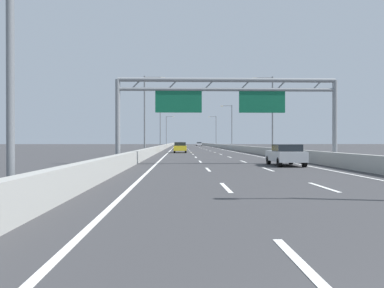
# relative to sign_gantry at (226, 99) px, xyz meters

# --- Properties ---
(ground_plane) EXTENTS (260.00, 260.00, 0.00)m
(ground_plane) POSITION_rel_sign_gantry_xyz_m (0.12, 73.18, -4.82)
(ground_plane) COLOR #38383A
(lane_dash_left_0) EXTENTS (0.16, 3.00, 0.01)m
(lane_dash_left_0) POSITION_rel_sign_gantry_xyz_m (-1.68, -23.32, -4.81)
(lane_dash_left_0) COLOR white
(lane_dash_left_0) RESTS_ON ground_plane
(lane_dash_left_1) EXTENTS (0.16, 3.00, 0.01)m
(lane_dash_left_1) POSITION_rel_sign_gantry_xyz_m (-1.68, -14.32, -4.81)
(lane_dash_left_1) COLOR white
(lane_dash_left_1) RESTS_ON ground_plane
(lane_dash_left_2) EXTENTS (0.16, 3.00, 0.01)m
(lane_dash_left_2) POSITION_rel_sign_gantry_xyz_m (-1.68, -5.32, -4.81)
(lane_dash_left_2) COLOR white
(lane_dash_left_2) RESTS_ON ground_plane
(lane_dash_left_3) EXTENTS (0.16, 3.00, 0.01)m
(lane_dash_left_3) POSITION_rel_sign_gantry_xyz_m (-1.68, 3.68, -4.81)
(lane_dash_left_3) COLOR white
(lane_dash_left_3) RESTS_ON ground_plane
(lane_dash_left_4) EXTENTS (0.16, 3.00, 0.01)m
(lane_dash_left_4) POSITION_rel_sign_gantry_xyz_m (-1.68, 12.68, -4.81)
(lane_dash_left_4) COLOR white
(lane_dash_left_4) RESTS_ON ground_plane
(lane_dash_left_5) EXTENTS (0.16, 3.00, 0.01)m
(lane_dash_left_5) POSITION_rel_sign_gantry_xyz_m (-1.68, 21.68, -4.81)
(lane_dash_left_5) COLOR white
(lane_dash_left_5) RESTS_ON ground_plane
(lane_dash_left_6) EXTENTS (0.16, 3.00, 0.01)m
(lane_dash_left_6) POSITION_rel_sign_gantry_xyz_m (-1.68, 30.68, -4.81)
(lane_dash_left_6) COLOR white
(lane_dash_left_6) RESTS_ON ground_plane
(lane_dash_left_7) EXTENTS (0.16, 3.00, 0.01)m
(lane_dash_left_7) POSITION_rel_sign_gantry_xyz_m (-1.68, 39.68, -4.81)
(lane_dash_left_7) COLOR white
(lane_dash_left_7) RESTS_ON ground_plane
(lane_dash_left_8) EXTENTS (0.16, 3.00, 0.01)m
(lane_dash_left_8) POSITION_rel_sign_gantry_xyz_m (-1.68, 48.68, -4.81)
(lane_dash_left_8) COLOR white
(lane_dash_left_8) RESTS_ON ground_plane
(lane_dash_left_9) EXTENTS (0.16, 3.00, 0.01)m
(lane_dash_left_9) POSITION_rel_sign_gantry_xyz_m (-1.68, 57.68, -4.81)
(lane_dash_left_9) COLOR white
(lane_dash_left_9) RESTS_ON ground_plane
(lane_dash_left_10) EXTENTS (0.16, 3.00, 0.01)m
(lane_dash_left_10) POSITION_rel_sign_gantry_xyz_m (-1.68, 66.68, -4.81)
(lane_dash_left_10) COLOR white
(lane_dash_left_10) RESTS_ON ground_plane
(lane_dash_left_11) EXTENTS (0.16, 3.00, 0.01)m
(lane_dash_left_11) POSITION_rel_sign_gantry_xyz_m (-1.68, 75.68, -4.81)
(lane_dash_left_11) COLOR white
(lane_dash_left_11) RESTS_ON ground_plane
(lane_dash_left_12) EXTENTS (0.16, 3.00, 0.01)m
(lane_dash_left_12) POSITION_rel_sign_gantry_xyz_m (-1.68, 84.68, -4.81)
(lane_dash_left_12) COLOR white
(lane_dash_left_12) RESTS_ON ground_plane
(lane_dash_left_13) EXTENTS (0.16, 3.00, 0.01)m
(lane_dash_left_13) POSITION_rel_sign_gantry_xyz_m (-1.68, 93.68, -4.81)
(lane_dash_left_13) COLOR white
(lane_dash_left_13) RESTS_ON ground_plane
(lane_dash_left_14) EXTENTS (0.16, 3.00, 0.01)m
(lane_dash_left_14) POSITION_rel_sign_gantry_xyz_m (-1.68, 102.68, -4.81)
(lane_dash_left_14) COLOR white
(lane_dash_left_14) RESTS_ON ground_plane
(lane_dash_left_15) EXTENTS (0.16, 3.00, 0.01)m
(lane_dash_left_15) POSITION_rel_sign_gantry_xyz_m (-1.68, 111.68, -4.81)
(lane_dash_left_15) COLOR white
(lane_dash_left_15) RESTS_ON ground_plane
(lane_dash_left_16) EXTENTS (0.16, 3.00, 0.01)m
(lane_dash_left_16) POSITION_rel_sign_gantry_xyz_m (-1.68, 120.68, -4.81)
(lane_dash_left_16) COLOR white
(lane_dash_left_16) RESTS_ON ground_plane
(lane_dash_left_17) EXTENTS (0.16, 3.00, 0.01)m
(lane_dash_left_17) POSITION_rel_sign_gantry_xyz_m (-1.68, 129.68, -4.81)
(lane_dash_left_17) COLOR white
(lane_dash_left_17) RESTS_ON ground_plane
(lane_dash_right_1) EXTENTS (0.16, 3.00, 0.01)m
(lane_dash_right_1) POSITION_rel_sign_gantry_xyz_m (1.92, -14.32, -4.81)
(lane_dash_right_1) COLOR white
(lane_dash_right_1) RESTS_ON ground_plane
(lane_dash_right_2) EXTENTS (0.16, 3.00, 0.01)m
(lane_dash_right_2) POSITION_rel_sign_gantry_xyz_m (1.92, -5.32, -4.81)
(lane_dash_right_2) COLOR white
(lane_dash_right_2) RESTS_ON ground_plane
(lane_dash_right_3) EXTENTS (0.16, 3.00, 0.01)m
(lane_dash_right_3) POSITION_rel_sign_gantry_xyz_m (1.92, 3.68, -4.81)
(lane_dash_right_3) COLOR white
(lane_dash_right_3) RESTS_ON ground_plane
(lane_dash_right_4) EXTENTS (0.16, 3.00, 0.01)m
(lane_dash_right_4) POSITION_rel_sign_gantry_xyz_m (1.92, 12.68, -4.81)
(lane_dash_right_4) COLOR white
(lane_dash_right_4) RESTS_ON ground_plane
(lane_dash_right_5) EXTENTS (0.16, 3.00, 0.01)m
(lane_dash_right_5) POSITION_rel_sign_gantry_xyz_m (1.92, 21.68, -4.81)
(lane_dash_right_5) COLOR white
(lane_dash_right_5) RESTS_ON ground_plane
(lane_dash_right_6) EXTENTS (0.16, 3.00, 0.01)m
(lane_dash_right_6) POSITION_rel_sign_gantry_xyz_m (1.92, 30.68, -4.81)
(lane_dash_right_6) COLOR white
(lane_dash_right_6) RESTS_ON ground_plane
(lane_dash_right_7) EXTENTS (0.16, 3.00, 0.01)m
(lane_dash_right_7) POSITION_rel_sign_gantry_xyz_m (1.92, 39.68, -4.81)
(lane_dash_right_7) COLOR white
(lane_dash_right_7) RESTS_ON ground_plane
(lane_dash_right_8) EXTENTS (0.16, 3.00, 0.01)m
(lane_dash_right_8) POSITION_rel_sign_gantry_xyz_m (1.92, 48.68, -4.81)
(lane_dash_right_8) COLOR white
(lane_dash_right_8) RESTS_ON ground_plane
(lane_dash_right_9) EXTENTS (0.16, 3.00, 0.01)m
(lane_dash_right_9) POSITION_rel_sign_gantry_xyz_m (1.92, 57.68, -4.81)
(lane_dash_right_9) COLOR white
(lane_dash_right_9) RESTS_ON ground_plane
(lane_dash_right_10) EXTENTS (0.16, 3.00, 0.01)m
(lane_dash_right_10) POSITION_rel_sign_gantry_xyz_m (1.92, 66.68, -4.81)
(lane_dash_right_10) COLOR white
(lane_dash_right_10) RESTS_ON ground_plane
(lane_dash_right_11) EXTENTS (0.16, 3.00, 0.01)m
(lane_dash_right_11) POSITION_rel_sign_gantry_xyz_m (1.92, 75.68, -4.81)
(lane_dash_right_11) COLOR white
(lane_dash_right_11) RESTS_ON ground_plane
(lane_dash_right_12) EXTENTS (0.16, 3.00, 0.01)m
(lane_dash_right_12) POSITION_rel_sign_gantry_xyz_m (1.92, 84.68, -4.81)
(lane_dash_right_12) COLOR white
(lane_dash_right_12) RESTS_ON ground_plane
(lane_dash_right_13) EXTENTS (0.16, 3.00, 0.01)m
(lane_dash_right_13) POSITION_rel_sign_gantry_xyz_m (1.92, 93.68, -4.81)
(lane_dash_right_13) COLOR white
(lane_dash_right_13) RESTS_ON ground_plane
(lane_dash_right_14) EXTENTS (0.16, 3.00, 0.01)m
(lane_dash_right_14) POSITION_rel_sign_gantry_xyz_m (1.92, 102.68, -4.81)
(lane_dash_right_14) COLOR white
(lane_dash_right_14) RESTS_ON ground_plane
(lane_dash_right_15) EXTENTS (0.16, 3.00, 0.01)m
(lane_dash_right_15) POSITION_rel_sign_gantry_xyz_m (1.92, 111.68, -4.81)
(lane_dash_right_15) COLOR white
(lane_dash_right_15) RESTS_ON ground_plane
(lane_dash_right_16) EXTENTS (0.16, 3.00, 0.01)m
(lane_dash_right_16) POSITION_rel_sign_gantry_xyz_m (1.92, 120.68, -4.81)
(lane_dash_right_16) COLOR white
(lane_dash_right_16) RESTS_ON ground_plane
(lane_dash_right_17) EXTENTS (0.16, 3.00, 0.01)m
(lane_dash_right_17) POSITION_rel_sign_gantry_xyz_m (1.92, 129.68, -4.81)
(lane_dash_right_17) COLOR white
(lane_dash_right_17) RESTS_ON ground_plane
(edge_line_left) EXTENTS (0.16, 176.00, 0.01)m
(edge_line_left) POSITION_rel_sign_gantry_xyz_m (-5.13, 61.18, -4.81)
(edge_line_left) COLOR white
(edge_line_left) RESTS_ON ground_plane
(edge_line_right) EXTENTS (0.16, 176.00, 0.01)m
(edge_line_right) POSITION_rel_sign_gantry_xyz_m (5.37, 61.18, -4.81)
(edge_line_right) COLOR white
(edge_line_right) RESTS_ON ground_plane
(barrier_left) EXTENTS (0.45, 220.00, 0.95)m
(barrier_left) POSITION_rel_sign_gantry_xyz_m (-6.78, 83.18, -4.34)
(barrier_left) COLOR #9E9E99
(barrier_left) RESTS_ON ground_plane
(barrier_right) EXTENTS (0.45, 220.00, 0.95)m
(barrier_right) POSITION_rel_sign_gantry_xyz_m (7.02, 83.18, -4.34)
(barrier_right) COLOR #9E9E99
(barrier_right) RESTS_ON ground_plane
(sign_gantry) EXTENTS (16.38, 0.36, 6.36)m
(sign_gantry) POSITION_rel_sign_gantry_xyz_m (0.00, 0.00, 0.00)
(sign_gantry) COLOR gray
(sign_gantry) RESTS_ON ground_plane
(streetlamp_left_mid) EXTENTS (2.58, 0.28, 9.50)m
(streetlamp_left_mid) POSITION_rel_sign_gantry_xyz_m (-7.35, 18.06, 0.58)
(streetlamp_left_mid) COLOR slate
(streetlamp_left_mid) RESTS_ON ground_plane
(streetlamp_right_mid) EXTENTS (2.58, 0.28, 9.50)m
(streetlamp_right_mid) POSITION_rel_sign_gantry_xyz_m (7.58, 18.06, 0.58)
(streetlamp_right_mid) COLOR slate
(streetlamp_right_mid) RESTS_ON ground_plane
(streetlamp_left_far) EXTENTS (2.58, 0.28, 9.50)m
(streetlamp_left_far) POSITION_rel_sign_gantry_xyz_m (-7.35, 54.74, 0.58)
(streetlamp_left_far) COLOR slate
(streetlamp_left_far) RESTS_ON ground_plane
(streetlamp_right_far) EXTENTS (2.58, 0.28, 9.50)m
(streetlamp_right_far) POSITION_rel_sign_gantry_xyz_m (7.58, 54.74, 0.58)
(streetlamp_right_far) COLOR slate
(streetlamp_right_far) RESTS_ON ground_plane
(streetlamp_left_distant) EXTENTS (2.58, 0.28, 9.50)m
(streetlamp_left_distant) POSITION_rel_sign_gantry_xyz_m (-7.35, 91.41, 0.58)
(streetlamp_left_distant) COLOR slate
(streetlamp_left_distant) RESTS_ON ground_plane
(streetlamp_right_distant) EXTENTS (2.58, 0.28, 9.50)m
(streetlamp_right_distant) POSITION_rel_sign_gantry_xyz_m (7.58, 91.41, 0.58)
(streetlamp_right_distant) COLOR slate
(streetlamp_right_distant) RESTS_ON ground_plane
(white_car) EXTENTS (1.84, 4.60, 1.36)m
(white_car) POSITION_rel_sign_gantry_xyz_m (3.51, 111.11, -4.11)
(white_car) COLOR silver
(white_car) RESTS_ON ground_plane
(blue_car) EXTENTS (1.74, 4.49, 1.46)m
(blue_car) POSITION_rel_sign_gantry_xyz_m (-3.36, 53.97, -4.07)
(blue_car) COLOR #2347AD
(blue_car) RESTS_ON ground_plane
(silver_car) EXTENTS (1.88, 4.17, 1.49)m
(silver_car) POSITION_rel_sign_gantry_xyz_m (3.95, -1.87, -4.05)
(silver_car) COLOR #A8ADB2
(silver_car) RESTS_ON ground_plane
(yellow_car) EXTENTS (1.87, 4.21, 1.55)m
(yellow_car) POSITION_rel_sign_gantry_xyz_m (-3.35, 28.89, -4.03)
(yellow_car) COLOR yellow
(yellow_car) RESTS_ON ground_plane
(orange_car) EXTENTS (1.81, 4.61, 1.48)m
(orange_car) POSITION_rel_sign_gantry_xyz_m (-3.60, 65.89, -4.06)
(orange_car) COLOR orange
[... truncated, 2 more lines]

